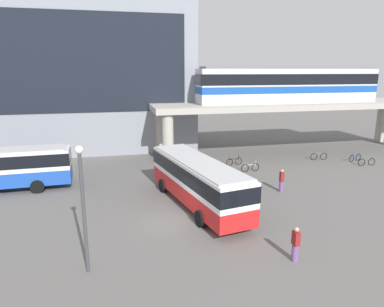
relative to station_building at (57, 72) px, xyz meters
name	(u,v)px	position (x,y,z in m)	size (l,w,h in m)	color
ground_plane	(155,175)	(9.33, -14.27, -8.84)	(120.00, 120.00, 0.00)	#605E5B
station_building	(57,72)	(0.00, 0.00, 0.00)	(30.56, 12.56, 17.67)	gray
elevated_platform	(291,109)	(25.31, -8.59, -4.05)	(30.95, 6.64, 5.54)	#ADA89E
train	(288,84)	(24.81, -8.59, -1.33)	(20.23, 2.96, 3.84)	silver
bus_main	(197,178)	(11.20, -22.06, -6.85)	(4.58, 11.32, 3.22)	red
bicycle_black	(234,162)	(17.25, -12.82, -8.48)	(1.76, 0.47, 1.04)	black
bicycle_blue	(355,158)	(29.72, -14.19, -8.48)	(1.74, 0.56, 1.04)	black
bicycle_brown	(319,156)	(26.47, -12.83, -8.48)	(1.78, 0.28, 1.04)	black
bicycle_silver	(250,168)	(17.94, -15.17, -8.48)	(1.79, 0.17, 1.04)	black
bicycle_green	(367,162)	(29.71, -15.89, -8.48)	(1.79, 0.19, 1.04)	black
pedestrian_waiting_near_stop	(281,181)	(18.11, -20.83, -8.01)	(0.32, 0.43, 1.76)	#724C8C
pedestrian_near_building	(295,245)	(14.09, -30.06, -8.01)	(0.32, 0.41, 1.76)	#724C8C
lamp_post	(83,199)	(4.37, -28.73, -5.31)	(0.36, 0.36, 5.94)	#3F3F44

